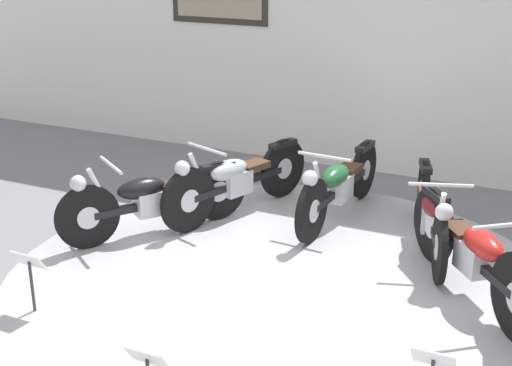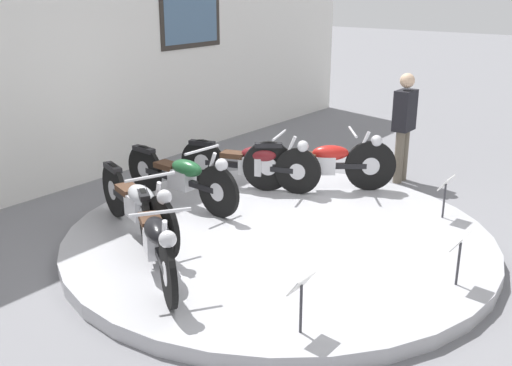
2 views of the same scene
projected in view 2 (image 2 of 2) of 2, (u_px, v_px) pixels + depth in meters
ground_plane at (278, 244)px, 6.70m from camera, size 60.00×60.00×0.00m
display_platform at (278, 238)px, 6.68m from camera, size 4.71×4.71×0.15m
back_wall at (64, 40)px, 8.10m from camera, size 14.00×0.22×4.08m
motorcycle_black at (155, 237)px, 5.60m from camera, size 1.15×1.65×0.78m
motorcycle_silver at (138, 203)px, 6.43m from camera, size 0.76×1.90×0.80m
motorcycle_green at (182, 175)px, 7.37m from camera, size 0.54×1.98×0.79m
motorcycle_maroon at (252, 162)px, 7.95m from camera, size 0.73×1.88×0.78m
motorcycle_red at (322, 161)px, 7.86m from camera, size 1.29×1.63×0.81m
info_placard_front_left at (301, 291)px, 4.64m from camera, size 0.26×0.11×0.51m
info_placard_front_centre at (460, 248)px, 5.39m from camera, size 0.26×0.11×0.51m
info_placard_front_right at (445, 188)px, 6.95m from camera, size 0.26×0.11×0.51m
visitor_standing at (404, 122)px, 8.54m from camera, size 0.36×0.22×1.59m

